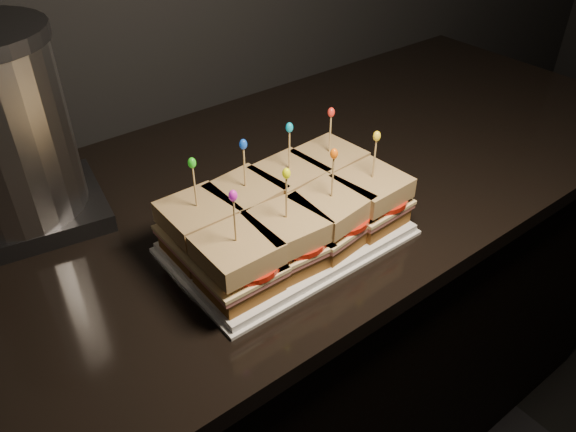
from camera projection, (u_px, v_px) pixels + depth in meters
cabinet at (210, 381)px, 1.26m from camera, size 2.21×0.71×0.85m
granite_slab at (189, 225)px, 1.00m from camera, size 2.25×0.75×0.03m
platter at (288, 238)px, 0.93m from camera, size 0.37×0.23×0.02m
platter_rim at (288, 241)px, 0.93m from camera, size 0.39×0.24×0.01m
sandwich_0_bread_bot at (201, 243)px, 0.88m from camera, size 0.10×0.10×0.03m
sandwich_0_ham at (200, 234)px, 0.87m from camera, size 0.11×0.11×0.01m
sandwich_0_cheese at (200, 230)px, 0.87m from camera, size 0.11×0.11×0.01m
sandwich_0_tomato at (208, 225)px, 0.87m from camera, size 0.10×0.10×0.01m
sandwich_0_bread_top at (198, 215)px, 0.85m from camera, size 0.10×0.10×0.03m
sandwich_0_pick at (195, 189)px, 0.82m from camera, size 0.00×0.00×0.09m
sandwich_0_frill at (192, 163)px, 0.80m from camera, size 0.01×0.01×0.02m
sandwich_1_bread_bot at (247, 222)px, 0.93m from camera, size 0.11×0.11×0.03m
sandwich_1_ham at (247, 213)px, 0.92m from camera, size 0.12×0.12×0.01m
sandwich_1_cheese at (247, 210)px, 0.91m from camera, size 0.12×0.12×0.01m
sandwich_1_tomato at (255, 205)px, 0.91m from camera, size 0.10×0.10×0.01m
sandwich_1_bread_top at (246, 195)px, 0.90m from camera, size 0.11×0.11×0.03m
sandwich_1_pick at (245, 170)px, 0.87m from camera, size 0.00×0.00×0.09m
sandwich_1_frill at (243, 144)px, 0.84m from camera, size 0.01×0.01×0.02m
sandwich_2_bread_bot at (289, 203)px, 0.97m from camera, size 0.11×0.11×0.03m
sandwich_2_ham at (289, 195)px, 0.96m from camera, size 0.12×0.11×0.01m
sandwich_2_cheese at (289, 191)px, 0.96m from camera, size 0.12×0.12×0.01m
sandwich_2_tomato at (297, 187)px, 0.96m from camera, size 0.10×0.10×0.01m
sandwich_2_bread_top at (289, 177)px, 0.94m from camera, size 0.11×0.11×0.03m
sandwich_2_pick at (289, 152)px, 0.91m from camera, size 0.00×0.00×0.09m
sandwich_2_frill at (289, 127)px, 0.89m from camera, size 0.01×0.01×0.02m
sandwich_3_bread_bot at (328, 186)px, 1.02m from camera, size 0.11×0.11×0.03m
sandwich_3_ham at (328, 178)px, 1.01m from camera, size 0.12×0.11×0.01m
sandwich_3_cheese at (328, 175)px, 1.00m from camera, size 0.12×0.12×0.01m
sandwich_3_tomato at (336, 170)px, 1.00m from camera, size 0.10×0.10×0.01m
sandwich_3_bread_top at (329, 160)px, 0.98m from camera, size 0.11×0.11×0.03m
sandwich_3_pick at (330, 136)px, 0.96m from camera, size 0.00×0.00×0.09m
sandwich_3_frill at (331, 112)px, 0.93m from camera, size 0.01×0.01×0.02m
sandwich_4_bread_bot at (239, 279)px, 0.82m from camera, size 0.10×0.10×0.03m
sandwich_4_ham at (238, 270)px, 0.81m from camera, size 0.11×0.11×0.01m
sandwich_4_cheese at (238, 266)px, 0.80m from camera, size 0.11×0.11×0.01m
sandwich_4_tomato at (247, 261)px, 0.80m from camera, size 0.10×0.10×0.01m
sandwich_4_bread_top at (237, 250)px, 0.79m from camera, size 0.10×0.10×0.03m
sandwich_4_pick at (235, 223)px, 0.76m from camera, size 0.00×0.00×0.09m
sandwich_4_frill at (233, 196)px, 0.73m from camera, size 0.01×0.01×0.02m
sandwich_5_bread_bot at (287, 255)px, 0.86m from camera, size 0.11×0.11×0.03m
sandwich_5_ham at (287, 246)px, 0.85m from camera, size 0.12×0.11×0.01m
sandwich_5_cheese at (287, 242)px, 0.85m from camera, size 0.12×0.11×0.01m
sandwich_5_tomato at (295, 237)px, 0.84m from camera, size 0.10×0.10×0.01m
sandwich_5_bread_top at (286, 227)px, 0.83m from camera, size 0.11×0.11×0.03m
sandwich_5_pick at (286, 200)px, 0.80m from camera, size 0.00×0.00×0.09m
sandwich_5_frill at (286, 174)px, 0.77m from camera, size 0.01×0.01×0.02m
sandwich_6_bread_bot at (330, 233)px, 0.91m from camera, size 0.11×0.11×0.03m
sandwich_6_ham at (330, 224)px, 0.89m from camera, size 0.12×0.12×0.01m
sandwich_6_cheese at (330, 220)px, 0.89m from camera, size 0.12×0.12×0.01m
sandwich_6_tomato at (339, 216)px, 0.89m from camera, size 0.10×0.10×0.01m
sandwich_6_bread_top at (331, 205)px, 0.87m from camera, size 0.11×0.11×0.03m
sandwich_6_pick at (333, 180)px, 0.85m from camera, size 0.00×0.00×0.09m
sandwich_6_frill at (334, 154)px, 0.82m from camera, size 0.01×0.01×0.02m
sandwich_7_bread_bot at (369, 213)px, 0.95m from camera, size 0.10×0.10×0.03m
sandwich_7_ham at (370, 204)px, 0.94m from camera, size 0.11×0.11×0.01m
sandwich_7_cheese at (370, 201)px, 0.93m from camera, size 0.12×0.11×0.01m
sandwich_7_tomato at (378, 196)px, 0.93m from camera, size 0.10×0.10×0.01m
sandwich_7_bread_top at (372, 186)px, 0.92m from camera, size 0.11×0.11×0.03m
sandwich_7_pick at (374, 161)px, 0.89m from camera, size 0.00×0.00×0.09m
sandwich_7_frill at (377, 136)px, 0.86m from camera, size 0.01×0.01×0.02m
appliance_base at (26, 212)px, 0.98m from camera, size 0.29×0.26×0.03m
appliance at (0, 135)px, 0.89m from camera, size 0.26×0.22×0.34m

